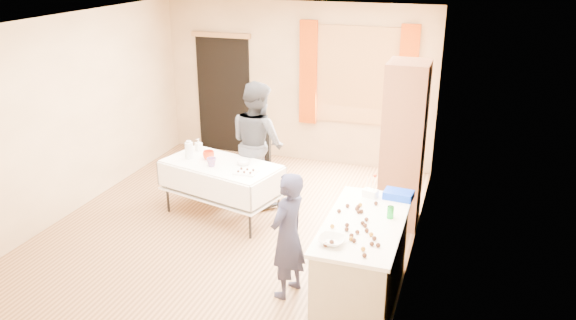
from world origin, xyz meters
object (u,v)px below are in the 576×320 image
(counter, at_px, (362,263))
(chair, at_px, (253,172))
(party_table, at_px, (222,185))
(woman, at_px, (258,143))
(girl, at_px, (288,235))
(cabinet, at_px, (403,145))

(counter, xyz_separation_m, chair, (-2.07, 2.23, -0.16))
(party_table, relative_size, chair, 1.73)
(party_table, xyz_separation_m, woman, (0.28, 0.61, 0.41))
(party_table, bearing_deg, woman, 80.00)
(girl, relative_size, woman, 0.78)
(chair, height_order, woman, woman)
(party_table, height_order, girl, girl)
(counter, distance_m, chair, 3.04)
(counter, bearing_deg, woman, 133.75)
(party_table, bearing_deg, cabinet, 28.65)
(party_table, height_order, chair, chair)
(girl, bearing_deg, party_table, -119.56)
(counter, bearing_deg, cabinet, 87.03)
(girl, bearing_deg, counter, 112.42)
(counter, height_order, woman, woman)
(cabinet, distance_m, party_table, 2.40)
(girl, bearing_deg, cabinet, 173.14)
(cabinet, height_order, girl, cabinet)
(cabinet, relative_size, chair, 2.16)
(counter, distance_m, party_table, 2.54)
(party_table, distance_m, chair, 0.89)
(cabinet, height_order, woman, cabinet)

